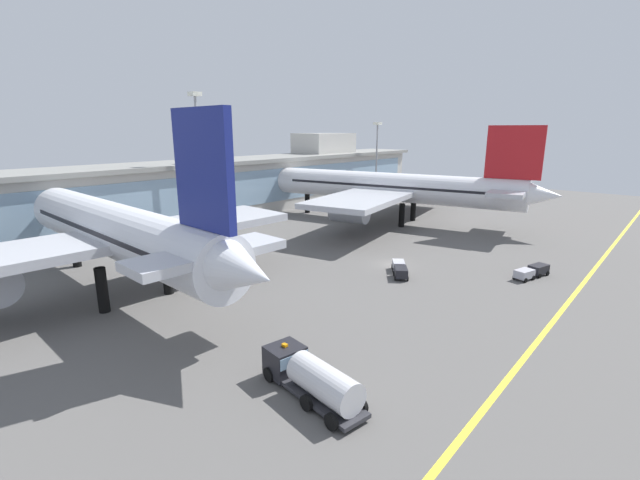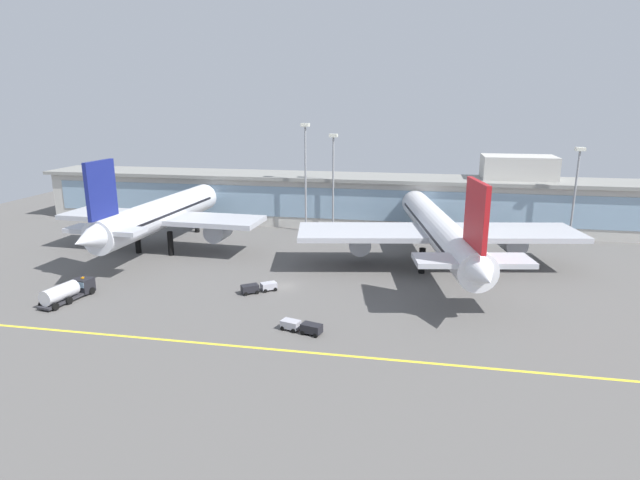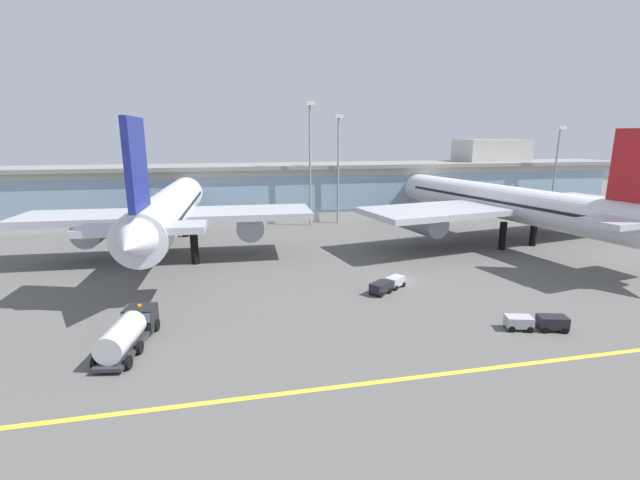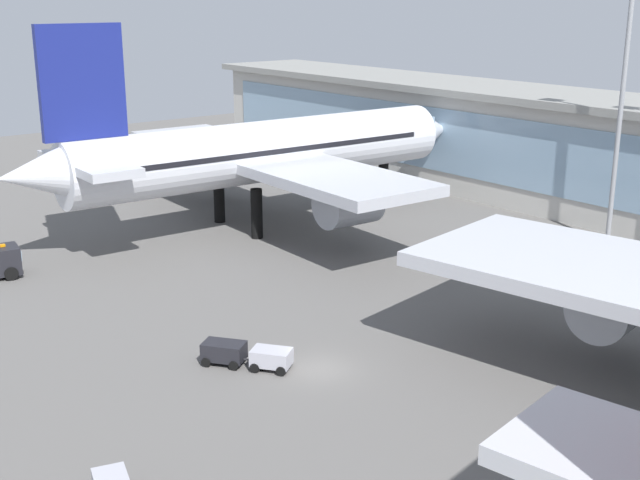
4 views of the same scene
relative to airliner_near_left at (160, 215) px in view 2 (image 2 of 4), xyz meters
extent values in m
plane|color=#5B5956|center=(29.51, -16.38, -7.26)|extent=(200.20, 200.20, 0.00)
cube|color=yellow|center=(29.51, -38.38, -7.25)|extent=(160.16, 0.50, 0.01)
cube|color=beige|center=(29.51, 29.92, -1.66)|extent=(143.00, 12.00, 11.20)
cube|color=#84A3BC|center=(29.51, 23.87, -1.10)|extent=(137.28, 0.20, 7.17)
cube|color=gray|center=(29.51, 29.92, 4.34)|extent=(146.00, 14.00, 0.80)
cube|color=beige|center=(72.41, 31.92, 6.94)|extent=(16.00, 10.00, 6.00)
cylinder|color=black|center=(-3.68, -2.78, -4.89)|extent=(1.10, 1.10, 4.74)
cylinder|color=black|center=(3.42, -3.10, -4.89)|extent=(1.10, 1.10, 4.74)
cylinder|color=black|center=(0.68, 15.55, -4.89)|extent=(1.10, 1.10, 4.74)
cylinder|color=silver|center=(0.01, 0.28, 0.14)|extent=(7.68, 40.45, 5.92)
cone|color=silver|center=(0.97, 22.14, 0.14)|extent=(5.85, 5.57, 5.62)
cone|color=silver|center=(-0.96, -21.89, 0.58)|extent=(5.31, 6.73, 5.03)
cube|color=#84A3BC|center=(0.83, 18.76, 1.18)|extent=(4.62, 4.33, 1.78)
cube|color=black|center=(0.01, 0.28, 0.58)|extent=(7.46, 34.02, 0.47)
cube|color=#B7BAC1|center=(0.01, 0.28, -0.60)|extent=(41.65, 11.46, 0.95)
cylinder|color=#999EA8|center=(-11.47, 2.23, -2.94)|extent=(4.37, 5.41, 4.14)
cylinder|color=#999EA8|center=(11.62, 1.21, -2.94)|extent=(4.37, 5.41, 4.14)
cube|color=navy|center=(-0.77, -17.41, 7.83)|extent=(1.03, 7.26, 9.47)
cube|color=#B7BAC1|center=(-0.77, -17.41, 1.03)|extent=(13.39, 5.00, 0.76)
cylinder|color=black|center=(51.50, -5.20, -5.01)|extent=(1.10, 1.10, 4.51)
cylinder|color=black|center=(58.15, -3.98, -5.01)|extent=(1.10, 1.10, 4.51)
cylinder|color=black|center=(50.61, 18.42, -5.01)|extent=(1.10, 1.10, 4.51)
cylinder|color=silver|center=(54.09, -0.59, -0.22)|extent=(14.70, 51.05, 5.63)
cone|color=silver|center=(49.21, 26.09, -0.22)|extent=(6.18, 5.95, 5.35)
cone|color=silver|center=(59.02, -27.55, 0.21)|extent=(5.83, 6.96, 4.79)
cube|color=#84A3BC|center=(49.88, 22.43, 0.77)|extent=(4.87, 4.64, 1.69)
cube|color=black|center=(54.09, -0.59, 0.21)|extent=(13.29, 43.05, 0.45)
cube|color=#B7BAC1|center=(54.09, -0.59, -0.92)|extent=(51.37, 21.01, 0.90)
cylinder|color=#999EA8|center=(39.99, -1.31, -3.15)|extent=(5.07, 7.21, 3.94)
cylinder|color=#999EA8|center=(67.53, 3.73, -3.15)|extent=(5.07, 7.21, 3.94)
cube|color=red|center=(58.12, -22.61, 7.11)|extent=(2.31, 9.13, 9.01)
cube|color=#B7BAC1|center=(58.12, -22.61, 0.63)|extent=(16.74, 8.38, 0.72)
cylinder|color=black|center=(-1.41, -24.99, -6.71)|extent=(0.48, 1.13, 1.10)
cylinder|color=black|center=(1.15, -25.42, -6.71)|extent=(0.48, 1.13, 1.10)
cylinder|color=black|center=(-2.16, -29.43, -6.71)|extent=(0.48, 1.13, 1.10)
cylinder|color=black|center=(0.40, -29.86, -6.71)|extent=(0.48, 1.13, 1.10)
cylinder|color=black|center=(-2.58, -31.91, -6.71)|extent=(0.48, 1.13, 1.10)
cylinder|color=black|center=(-0.02, -32.35, -6.71)|extent=(0.48, 1.13, 1.10)
cube|color=#2D2D33|center=(-0.85, -29.47, -6.81)|extent=(3.57, 7.84, 0.30)
cube|color=black|center=(-0.18, -25.47, -5.86)|extent=(2.95, 2.74, 2.20)
cube|color=#84A3BC|center=(-0.18, -25.47, -5.37)|extent=(2.87, 2.82, 0.88)
cylinder|color=silver|center=(-0.94, -30.00, -5.51)|extent=(3.20, 5.88, 2.30)
cube|color=orange|center=(-0.18, -25.47, -4.64)|extent=(0.30, 0.40, 0.20)
cylinder|color=black|center=(38.76, -32.84, -6.96)|extent=(0.63, 0.36, 0.60)
cylinder|color=black|center=(38.35, -34.29, -6.96)|extent=(0.63, 0.36, 0.60)
cylinder|color=black|center=(37.01, -32.34, -6.96)|extent=(0.63, 0.36, 0.60)
cylinder|color=black|center=(36.60, -33.78, -6.96)|extent=(0.63, 0.36, 0.60)
cube|color=black|center=(37.68, -33.31, -6.41)|extent=(2.91, 2.16, 1.10)
cylinder|color=black|center=(35.72, -31.97, -6.96)|extent=(0.63, 0.34, 0.60)
cylinder|color=black|center=(35.30, -33.41, -6.96)|extent=(0.63, 0.34, 0.60)
cylinder|color=black|center=(34.10, -31.50, -6.96)|extent=(0.63, 0.34, 0.60)
cylinder|color=black|center=(33.69, -32.95, -6.96)|extent=(0.63, 0.34, 0.60)
cube|color=#A8A8B2|center=(34.70, -32.46, -6.46)|extent=(2.72, 2.10, 1.00)
cube|color=#2D2D33|center=(36.14, -32.87, -6.81)|extent=(0.60, 0.26, 0.08)
cylinder|color=black|center=(24.91, -21.67, -6.96)|extent=(0.60, 0.51, 0.60)
cylinder|color=black|center=(24.03, -20.46, -6.96)|extent=(0.60, 0.51, 0.60)
cylinder|color=black|center=(26.38, -20.60, -6.96)|extent=(0.60, 0.51, 0.60)
cylinder|color=black|center=(25.50, -19.39, -6.96)|extent=(0.60, 0.51, 0.60)
cube|color=black|center=(25.20, -20.53, -6.41)|extent=(2.99, 2.74, 1.10)
cylinder|color=black|center=(27.47, -19.81, -6.96)|extent=(0.59, 0.50, 0.60)
cylinder|color=black|center=(26.59, -18.59, -6.96)|extent=(0.59, 0.50, 0.60)
cylinder|color=black|center=(28.83, -18.82, -6.96)|extent=(0.59, 0.50, 0.60)
cylinder|color=black|center=(27.95, -17.61, -6.96)|extent=(0.59, 0.50, 0.60)
cube|color=#A8A8B2|center=(27.71, -18.71, -6.46)|extent=(2.82, 2.62, 1.00)
cube|color=#2D2D33|center=(26.50, -19.59, -6.81)|extent=(0.54, 0.43, 0.08)
cylinder|color=gray|center=(82.16, 21.11, 2.45)|extent=(0.44, 0.44, 19.41)
cube|color=silver|center=(82.16, 21.11, 12.51)|extent=(1.80, 1.80, 0.70)
cylinder|color=gray|center=(31.19, 22.45, 3.48)|extent=(0.44, 0.44, 21.47)
cube|color=silver|center=(31.19, 22.45, 14.56)|extent=(1.80, 1.80, 0.70)
cylinder|color=gray|center=(25.05, 21.24, 4.63)|extent=(0.44, 0.44, 23.77)
cube|color=silver|center=(25.05, 21.24, 16.86)|extent=(1.80, 1.80, 0.70)
camera|label=1|loc=(-20.77, -46.61, 10.90)|focal=24.44mm
camera|label=2|loc=(50.37, -94.11, 21.64)|focal=29.41mm
camera|label=3|loc=(8.06, -66.16, 10.63)|focal=24.59mm
camera|label=4|loc=(66.09, -45.56, 14.83)|focal=46.78mm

